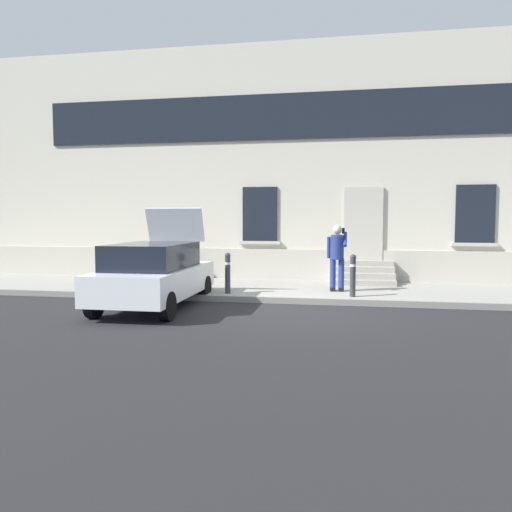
{
  "coord_description": "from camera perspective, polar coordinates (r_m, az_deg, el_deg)",
  "views": [
    {
      "loc": [
        1.38,
        -11.08,
        2.07
      ],
      "look_at": [
        -0.94,
        1.6,
        1.1
      ],
      "focal_mm": 35.27,
      "sensor_mm": 36.0,
      "label": 1
    }
  ],
  "objects": [
    {
      "name": "entrance_stoop",
      "position": [
        15.3,
        12.04,
        -2.09
      ],
      "size": [
        1.82,
        1.28,
        0.64
      ],
      "color": "#9E998E",
      "rests_on": "sidewalk"
    },
    {
      "name": "ground_plane",
      "position": [
        11.36,
        3.22,
        -6.21
      ],
      "size": [
        80.0,
        80.0,
        0.0
      ],
      "primitive_type": "plane",
      "color": "#232326"
    },
    {
      "name": "planter_charcoal",
      "position": [
        16.11,
        -8.06,
        -0.95
      ],
      "size": [
        0.44,
        0.44,
        0.86
      ],
      "color": "#2D2D30",
      "rests_on": "sidewalk"
    },
    {
      "name": "sidewalk",
      "position": [
        14.09,
        4.63,
        -3.85
      ],
      "size": [
        24.0,
        3.6,
        0.15
      ],
      "primitive_type": "cube",
      "color": "#99968E",
      "rests_on": "ground"
    },
    {
      "name": "bollard_near_person",
      "position": [
        12.51,
        10.93,
        -2.0
      ],
      "size": [
        0.15,
        0.15,
        1.04
      ],
      "color": "#333338",
      "rests_on": "sidewalk"
    },
    {
      "name": "bollard_far_left",
      "position": [
        12.86,
        -3.23,
        -1.76
      ],
      "size": [
        0.15,
        0.15,
        1.04
      ],
      "color": "#333338",
      "rests_on": "sidewalk"
    },
    {
      "name": "hatchback_car_white",
      "position": [
        11.82,
        -11.43,
        -1.96
      ],
      "size": [
        1.82,
        4.08,
        2.34
      ],
      "color": "white",
      "rests_on": "ground"
    },
    {
      "name": "building_facade",
      "position": [
        16.51,
        5.6,
        10.05
      ],
      "size": [
        24.0,
        1.52,
        7.5
      ],
      "color": "beige",
      "rests_on": "ground"
    },
    {
      "name": "planter_terracotta",
      "position": [
        16.64,
        -15.33,
        -0.9
      ],
      "size": [
        0.44,
        0.44,
        0.86
      ],
      "color": "#B25B38",
      "rests_on": "sidewalk"
    },
    {
      "name": "curb_edge",
      "position": [
        12.26,
        3.76,
        -5.07
      ],
      "size": [
        24.0,
        0.12,
        0.15
      ],
      "primitive_type": "cube",
      "color": "gray",
      "rests_on": "ground"
    },
    {
      "name": "person_on_phone",
      "position": [
        13.29,
        9.19,
        0.28
      ],
      "size": [
        0.51,
        0.48,
        1.75
      ],
      "rotation": [
        0.0,
        0.0,
        -0.09
      ],
      "color": "navy",
      "rests_on": "sidewalk"
    }
  ]
}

